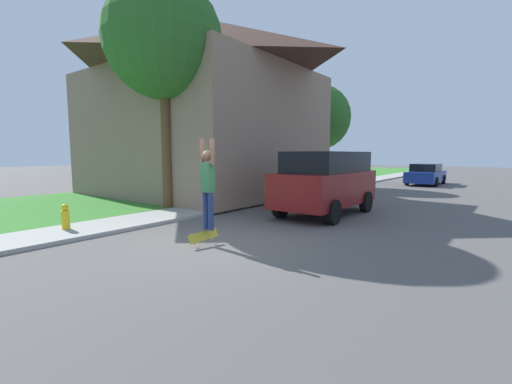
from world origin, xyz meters
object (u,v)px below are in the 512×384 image
Objects in this scene: lawn_tree_far at (318,118)px; skateboarder at (208,183)px; lawn_tree_near at (164,40)px; skateboard at (203,236)px; suv_parked at (326,181)px; fire_hydrant at (65,217)px; car_down_street at (426,174)px.

lawn_tree_far is 15.44m from skateboarder.
skateboard is at bearing -30.29° from lawn_tree_near.
suv_parked reaches higher than skateboard.
suv_parked is 6.67× the size of fire_hydrant.
car_down_street is at bearing 72.85° from lawn_tree_near.
lawn_tree_far is at bearing 93.25° from fire_hydrant.
car_down_street is (5.27, 5.67, -3.65)m from lawn_tree_far.
car_down_street is (5.36, 17.37, -5.37)m from lawn_tree_near.
lawn_tree_near reaches higher than skateboarder.
skateboarder is at bearing -93.55° from suv_parked.
skateboard is (-0.07, -0.09, -1.19)m from skateboarder.
lawn_tree_far is at bearing 118.99° from suv_parked.
fire_hydrant reaches higher than skateboard.
lawn_tree_near is 12.24× the size of fire_hydrant.
suv_parked is 5.26m from skateboarder.
car_down_street reaches higher than skateboard.
suv_parked is at bearing 57.81° from fire_hydrant.
suv_parked is at bearing 85.75° from skateboard.
skateboard is at bearing -91.68° from car_down_street.
suv_parked is 5.44m from skateboard.
car_down_street is 21.90m from fire_hydrant.
lawn_tree_near is 1.29× the size of lawn_tree_far.
skateboard is at bearing -94.25° from suv_parked.
car_down_street reaches higher than fire_hydrant.
skateboard is 1.16× the size of fire_hydrant.
lawn_tree_near is 18.96m from car_down_street.
car_down_street is at bearing 47.09° from lawn_tree_far.
skateboard is at bearing -127.34° from skateboarder.
suv_parked is 0.96× the size of car_down_street.
skateboarder is (4.75, -14.40, -2.92)m from lawn_tree_far.
lawn_tree_near is at bearing -90.47° from lawn_tree_far.
skateboarder is 3.07× the size of fire_hydrant.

